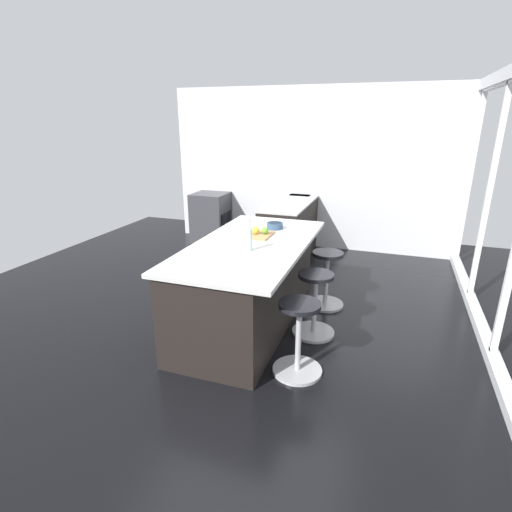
% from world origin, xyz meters
% --- Properties ---
extents(ground_plane, '(7.83, 7.83, 0.00)m').
position_xyz_m(ground_plane, '(0.00, 0.00, 0.00)').
color(ground_plane, black).
extents(interior_partition_left, '(0.12, 4.84, 2.66)m').
position_xyz_m(interior_partition_left, '(-3.01, 0.00, 1.33)').
color(interior_partition_left, silver).
rests_on(interior_partition_left, ground_plane).
extents(sink_cabinet, '(2.49, 0.60, 1.19)m').
position_xyz_m(sink_cabinet, '(-2.66, -0.11, 0.46)').
color(sink_cabinet, black).
rests_on(sink_cabinet, ground_plane).
extents(oven_range, '(0.60, 0.61, 0.88)m').
position_xyz_m(oven_range, '(-2.66, -1.70, 0.44)').
color(oven_range, '#38383D').
rests_on(oven_range, ground_plane).
extents(kitchen_island, '(2.25, 1.11, 0.93)m').
position_xyz_m(kitchen_island, '(0.06, 0.01, 0.47)').
color(kitchen_island, black).
rests_on(kitchen_island, ground_plane).
extents(stool_by_window, '(0.44, 0.44, 0.68)m').
position_xyz_m(stool_by_window, '(-0.65, 0.75, 0.32)').
color(stool_by_window, '#B7B7BC').
rests_on(stool_by_window, ground_plane).
extents(stool_middle, '(0.44, 0.44, 0.68)m').
position_xyz_m(stool_middle, '(0.06, 0.75, 0.32)').
color(stool_middle, '#B7B7BC').
rests_on(stool_middle, ground_plane).
extents(stool_near_camera, '(0.44, 0.44, 0.68)m').
position_xyz_m(stool_near_camera, '(0.78, 0.75, 0.32)').
color(stool_near_camera, '#B7B7BC').
rests_on(stool_near_camera, ground_plane).
extents(cutting_board, '(0.36, 0.24, 0.02)m').
position_xyz_m(cutting_board, '(-0.21, 0.06, 0.94)').
color(cutting_board, tan).
rests_on(cutting_board, kitchen_island).
extents(apple_green, '(0.08, 0.08, 0.08)m').
position_xyz_m(apple_green, '(-0.23, 0.11, 0.99)').
color(apple_green, '#609E2D').
rests_on(apple_green, cutting_board).
extents(apple_yellow, '(0.09, 0.09, 0.09)m').
position_xyz_m(apple_yellow, '(-0.20, 0.01, 0.99)').
color(apple_yellow, gold).
rests_on(apple_yellow, cutting_board).
extents(water_bottle, '(0.06, 0.06, 0.31)m').
position_xyz_m(water_bottle, '(0.31, 0.13, 1.05)').
color(water_bottle, silver).
rests_on(water_bottle, kitchen_island).
extents(fruit_bowl, '(0.19, 0.19, 0.07)m').
position_xyz_m(fruit_bowl, '(-0.55, 0.13, 0.97)').
color(fruit_bowl, '#334C6B').
rests_on(fruit_bowl, kitchen_island).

